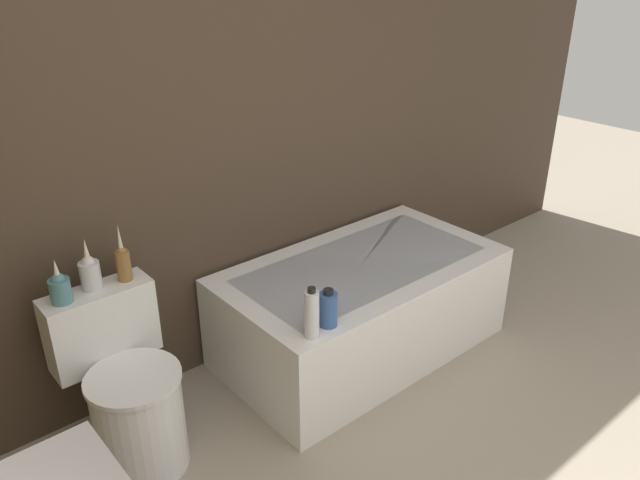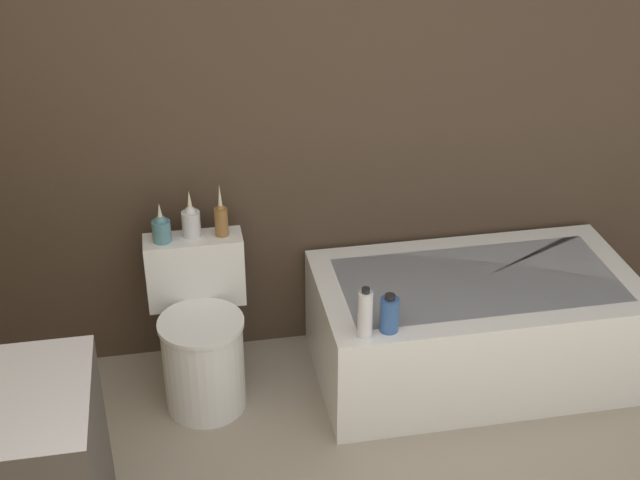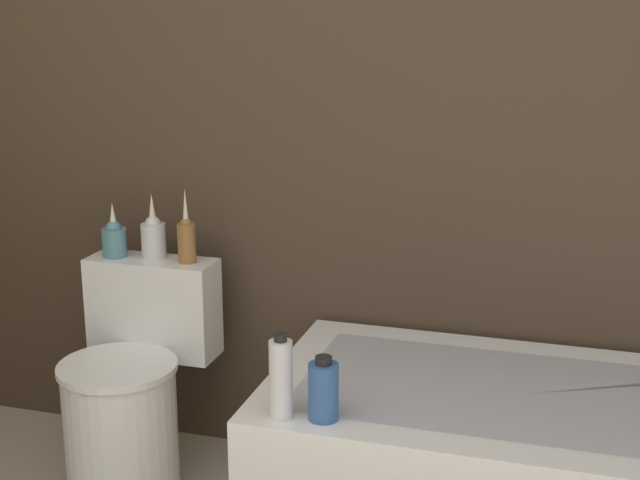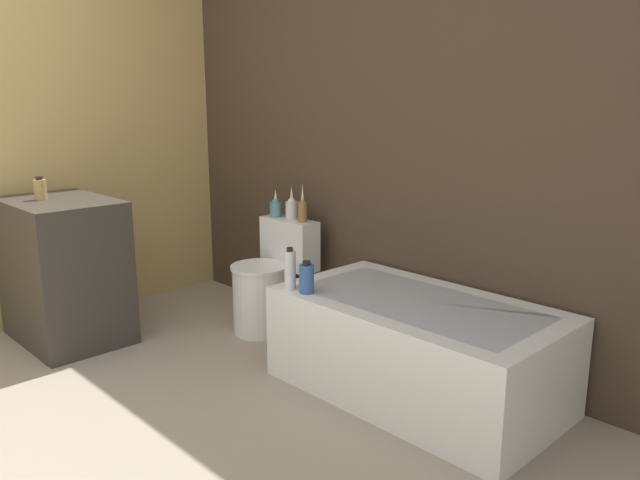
% 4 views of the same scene
% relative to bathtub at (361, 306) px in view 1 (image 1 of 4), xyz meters
% --- Properties ---
extents(wall_back_tiled, '(6.40, 0.06, 2.60)m').
position_rel_bathtub_xyz_m(wall_back_tiled, '(-0.82, 0.44, 1.05)').
color(wall_back_tiled, '#423326').
rests_on(wall_back_tiled, ground_plane).
extents(bathtub, '(1.41, 0.77, 0.49)m').
position_rel_bathtub_xyz_m(bathtub, '(0.00, 0.00, 0.00)').
color(bathtub, white).
rests_on(bathtub, ground).
extents(toilet, '(0.42, 0.51, 0.70)m').
position_rel_bathtub_xyz_m(toilet, '(-1.22, 0.05, 0.06)').
color(toilet, white).
rests_on(toilet, ground).
extents(vase_gold, '(0.08, 0.08, 0.18)m').
position_rel_bathtub_xyz_m(vase_gold, '(-1.34, 0.23, 0.51)').
color(vase_gold, teal).
rests_on(vase_gold, toilet).
extents(vase_silver, '(0.08, 0.08, 0.21)m').
position_rel_bathtub_xyz_m(vase_silver, '(-1.22, 0.25, 0.52)').
color(vase_silver, silver).
rests_on(vase_silver, toilet).
extents(vase_bronze, '(0.06, 0.06, 0.24)m').
position_rel_bathtub_xyz_m(vase_bronze, '(-1.09, 0.23, 0.53)').
color(vase_bronze, olive).
rests_on(vase_bronze, toilet).
extents(shampoo_bottle_tall, '(0.06, 0.06, 0.22)m').
position_rel_bathtub_xyz_m(shampoo_bottle_tall, '(-0.59, -0.32, 0.35)').
color(shampoo_bottle_tall, silver).
rests_on(shampoo_bottle_tall, bathtub).
extents(shampoo_bottle_short, '(0.08, 0.08, 0.17)m').
position_rel_bathtub_xyz_m(shampoo_bottle_short, '(-0.48, -0.30, 0.32)').
color(shampoo_bottle_short, '#335999').
rests_on(shampoo_bottle_short, bathtub).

